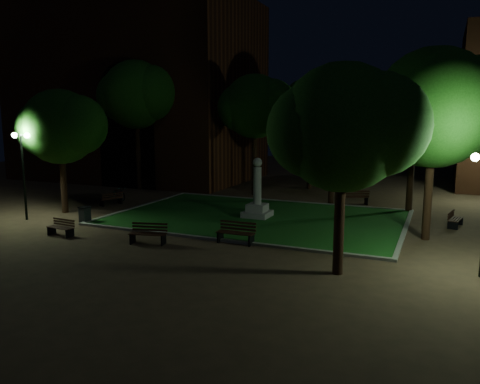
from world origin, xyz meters
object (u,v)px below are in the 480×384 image
object	(u,v)px
bench_near_right	(236,233)
trash_bin	(85,215)
bench_far_side	(355,198)
bicycle	(119,193)
bench_right_side	(454,220)
bench_near_left	(148,234)
bench_west_near	(61,228)
monument	(257,201)
bench_left_side	(111,199)

from	to	relation	value
bench_near_right	trash_bin	size ratio (longest dim) A/B	1.98
bench_far_side	trash_bin	bearing A→B (deg)	18.04
bicycle	bench_right_side	bearing A→B (deg)	-63.55
bench_near_left	bench_near_right	distance (m)	3.81
bench_near_left	bench_west_near	distance (m)	4.53
bench_west_near	trash_bin	bearing A→B (deg)	112.31
bench_west_near	trash_bin	distance (m)	2.57
monument	bench_near_left	size ratio (longest dim) A/B	1.89
bench_near_right	bench_west_near	xyz separation A→B (m)	(-7.97, -2.03, -0.08)
bench_right_side	bench_near_right	bearing A→B (deg)	140.62
bicycle	bench_west_near	bearing A→B (deg)	-133.07
bench_left_side	bench_near_right	bearing A→B (deg)	87.43
monument	bench_near_right	xyz separation A→B (m)	(1.00, -5.06, -0.52)
bench_near_left	bench_far_side	size ratio (longest dim) A/B	0.94
bench_right_side	bench_west_near	bearing A→B (deg)	130.28
bench_right_side	trash_bin	world-z (taller)	trash_bin
bench_near_left	bicycle	bearing A→B (deg)	120.07
trash_bin	bench_right_side	bearing A→B (deg)	20.76
bench_right_side	bench_far_side	distance (m)	6.89
bench_near_left	bench_far_side	xyz separation A→B (m)	(6.64, 12.66, 0.02)
bench_left_side	bench_far_side	xyz separation A→B (m)	(13.86, 6.13, 0.07)
monument	bench_left_side	bearing A→B (deg)	-179.32
bench_west_near	bicycle	distance (m)	9.34
bench_far_side	bench_left_side	bearing A→B (deg)	0.14
monument	trash_bin	world-z (taller)	monument
bench_near_left	bench_left_side	size ratio (longest dim) A/B	1.12
bench_near_right	bench_west_near	bearing A→B (deg)	-166.60
monument	bicycle	world-z (taller)	monument
bench_right_side	trash_bin	distance (m)	18.76
trash_bin	bench_near_left	bearing A→B (deg)	-20.83
monument	bench_near_left	xyz separation A→B (m)	(-2.47, -6.65, -0.54)
bench_near_right	bench_right_side	distance (m)	11.27
monument	bench_right_side	bearing A→B (deg)	11.63
bench_near_left	bench_right_side	xyz separation A→B (m)	(12.25, 8.66, -0.05)
bench_west_near	trash_bin	world-z (taller)	trash_bin
monument	bench_right_side	world-z (taller)	monument
bench_near_left	bench_right_side	size ratio (longest dim) A/B	1.15
bench_west_near	bench_right_side	size ratio (longest dim) A/B	0.95
bench_near_left	bench_near_right	bearing A→B (deg)	10.80
monument	bench_near_left	world-z (taller)	monument
bench_near_left	bench_far_side	world-z (taller)	bench_far_side
monument	bicycle	xyz separation A→B (m)	(-10.43, 1.60, -0.53)
bench_far_side	bicycle	world-z (taller)	bench_far_side
bench_near_right	bench_west_near	size ratio (longest dim) A/B	1.21
trash_bin	bicycle	world-z (taller)	same
bench_right_side	trash_bin	bearing A→B (deg)	122.55
bench_near_left	bench_near_right	xyz separation A→B (m)	(3.46, 1.59, 0.02)
monument	bench_left_side	size ratio (longest dim) A/B	2.11
bench_left_side	bench_far_side	distance (m)	15.15
trash_bin	bicycle	size ratio (longest dim) A/B	0.53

